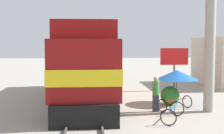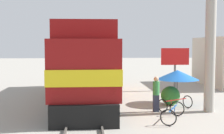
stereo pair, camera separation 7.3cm
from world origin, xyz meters
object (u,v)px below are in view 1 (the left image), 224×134
vendor_umbrella (177,75)px  person_bystander (156,92)px  billboard_sign (174,59)px  bicycle (175,103)px  bicycle_spare (173,112)px  locomotive (85,69)px  utility_pole (210,30)px

vendor_umbrella → person_bystander: (-1.66, -1.96, -0.70)m
billboard_sign → person_bystander: size_ratio=1.75×
bicycle → bicycle_spare: (-0.74, -2.19, 0.02)m
person_bystander → bicycle: size_ratio=0.90×
locomotive → vendor_umbrella: bearing=-15.1°
vendor_umbrella → bicycle_spare: bearing=-108.6°
locomotive → utility_pole: bearing=-29.6°
utility_pole → billboard_sign: size_ratio=2.62×
bicycle_spare → locomotive: bearing=-26.4°
utility_pole → billboard_sign: bearing=87.8°
person_bystander → bicycle_spare: 2.04m
billboard_sign → person_bystander: (-2.99, -7.18, -1.36)m
utility_pole → vendor_umbrella: 3.45m
billboard_sign → utility_pole: bearing=-92.2°
locomotive → utility_pole: utility_pole is taller
vendor_umbrella → person_bystander: 2.67m
bicycle → bicycle_spare: size_ratio=0.95×
bicycle → utility_pole: bearing=42.0°
billboard_sign → person_bystander: bearing=-112.6°
locomotive → vendor_umbrella: locomotive is taller
utility_pole → bicycle_spare: bearing=-143.9°
locomotive → bicycle_spare: (3.98, -5.30, -1.60)m
locomotive → billboard_sign: bearing=29.8°
billboard_sign → bicycle_spare: size_ratio=1.49×
person_bystander → bicycle: 1.30m
locomotive → bicycle: size_ratio=6.89×
locomotive → bicycle_spare: locomotive is taller
locomotive → bicycle_spare: bearing=-53.1°
vendor_umbrella → person_bystander: size_ratio=1.36×
utility_pole → bicycle: 4.17m
person_bystander → locomotive: bearing=136.9°
bicycle → person_bystander: bearing=-107.1°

